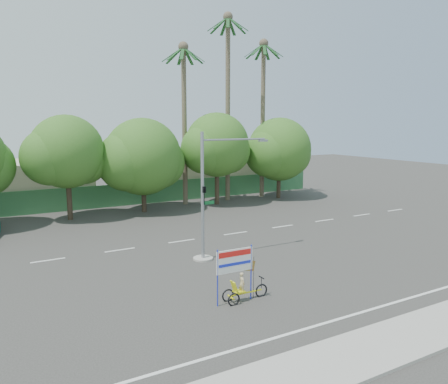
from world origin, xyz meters
TOP-DOWN VIEW (x-y plane):
  - ground at (0.00, 0.00)m, footprint 120.00×120.00m
  - sidewalk_near at (0.00, -7.50)m, footprint 50.00×2.40m
  - fence at (0.00, 21.50)m, footprint 38.00×0.08m
  - building_left at (-10.00, 26.00)m, footprint 12.00×8.00m
  - building_right at (8.00, 26.00)m, footprint 14.00×8.00m
  - tree_left at (-7.05, 18.00)m, footprint 6.66×5.60m
  - tree_center at (-1.05, 18.00)m, footprint 7.62×6.40m
  - tree_right at (5.95, 18.00)m, footprint 6.90×5.80m
  - tree_far_right at (12.95, 18.00)m, footprint 7.38×6.20m
  - palm_tall at (8.00, 19.50)m, footprint 3.73×3.79m
  - palm_mid at (12.00, 19.50)m, footprint 3.73×3.79m
  - palm_short at (3.50, 19.50)m, footprint 3.73×3.79m
  - traffic_signal at (-2.20, 3.98)m, footprint 4.72×1.10m
  - trike_billboard at (-3.73, -1.87)m, footprint 2.49×0.58m

SIDE VIEW (x-z plane):
  - ground at x=0.00m, z-range 0.00..0.00m
  - sidewalk_near at x=0.00m, z-range 0.00..0.12m
  - trike_billboard at x=-3.73m, z-range -0.24..2.20m
  - fence at x=0.00m, z-range 0.00..2.00m
  - building_right at x=8.00m, z-range 0.00..3.60m
  - building_left at x=-10.00m, z-range 0.00..4.00m
  - traffic_signal at x=-2.20m, z-range -0.58..6.42m
  - tree_center at x=-1.05m, z-range 0.54..8.39m
  - tree_far_right at x=12.95m, z-range 0.68..8.61m
  - tree_left at x=-7.05m, z-range 1.02..9.09m
  - tree_right at x=5.95m, z-range 1.06..9.42m
  - palm_short at x=3.50m, z-range 1.64..16.09m
  - palm_mid at x=12.00m, z-range 1.67..17.12m
  - palm_tall at x=8.00m, z-range 1.74..19.19m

